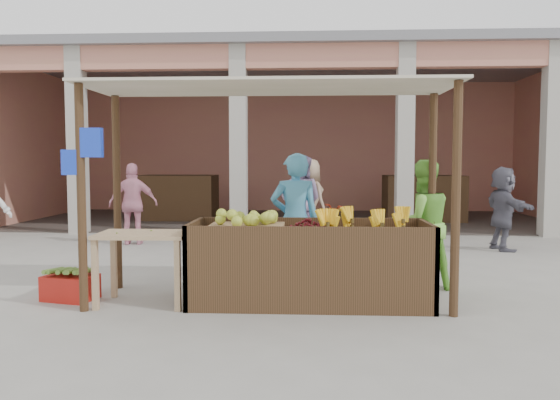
# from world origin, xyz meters

# --- Properties ---
(ground) EXTENTS (60.00, 60.00, 0.00)m
(ground) POSITION_xyz_m (0.00, 0.00, 0.00)
(ground) COLOR gray
(ground) RESTS_ON ground
(market_building) EXTENTS (14.40, 6.40, 4.20)m
(market_building) POSITION_xyz_m (0.05, 8.93, 2.70)
(market_building) COLOR #C67568
(market_building) RESTS_ON ground
(fruit_stall) EXTENTS (2.60, 0.95, 0.80)m
(fruit_stall) POSITION_xyz_m (0.50, 0.00, 0.40)
(fruit_stall) COLOR #4B311E
(fruit_stall) RESTS_ON ground
(stall_awning) EXTENTS (4.09, 1.35, 2.39)m
(stall_awning) POSITION_xyz_m (-0.01, 0.06, 1.98)
(stall_awning) COLOR #4B311E
(stall_awning) RESTS_ON ground
(banana_heap) EXTENTS (0.98, 0.53, 0.18)m
(banana_heap) POSITION_xyz_m (1.09, 0.04, 0.89)
(banana_heap) COLOR yellow
(banana_heap) RESTS_ON fruit_stall
(melon_tray) EXTENTS (0.82, 0.71, 0.21)m
(melon_tray) POSITION_xyz_m (-0.20, -0.00, 0.90)
(melon_tray) COLOR #9F7A52
(melon_tray) RESTS_ON fruit_stall
(berry_heap) EXTENTS (0.46, 0.38, 0.15)m
(berry_heap) POSITION_xyz_m (0.48, 0.03, 0.87)
(berry_heap) COLOR maroon
(berry_heap) RESTS_ON fruit_stall
(side_table) EXTENTS (0.99, 0.67, 0.79)m
(side_table) POSITION_xyz_m (-1.31, -0.13, 0.65)
(side_table) COLOR tan
(side_table) RESTS_ON ground
(papaya_pile) EXTENTS (0.72, 0.41, 0.21)m
(papaya_pile) POSITION_xyz_m (-1.31, -0.13, 0.89)
(papaya_pile) COLOR #55892C
(papaya_pile) RESTS_ON side_table
(red_crate) EXTENTS (0.62, 0.51, 0.28)m
(red_crate) POSITION_xyz_m (-2.20, 0.00, 0.14)
(red_crate) COLOR #AD1A12
(red_crate) RESTS_ON ground
(plantain_bundle) EXTENTS (0.43, 0.30, 0.09)m
(plantain_bundle) POSITION_xyz_m (-2.20, 0.00, 0.32)
(plantain_bundle) COLOR #5B812F
(plantain_bundle) RESTS_ON red_crate
(produce_sacks) EXTENTS (0.85, 0.53, 0.64)m
(produce_sacks) POSITION_xyz_m (2.62, 5.42, 0.32)
(produce_sacks) COLOR maroon
(produce_sacks) RESTS_ON ground
(vendor_blue) EXTENTS (0.73, 0.59, 1.77)m
(vendor_blue) POSITION_xyz_m (0.32, 0.77, 0.89)
(vendor_blue) COLOR #469AC2
(vendor_blue) RESTS_ON ground
(vendor_green) EXTENTS (0.88, 0.61, 1.67)m
(vendor_green) POSITION_xyz_m (1.88, 0.77, 0.83)
(vendor_green) COLOR #79CA44
(vendor_green) RESTS_ON ground
(motorcycle) EXTENTS (1.26, 1.88, 0.93)m
(motorcycle) POSITION_xyz_m (0.46, 2.37, 0.47)
(motorcycle) COLOR maroon
(motorcycle) RESTS_ON ground
(shopper_b) EXTENTS (1.03, 0.65, 1.63)m
(shopper_b) POSITION_xyz_m (-2.81, 4.14, 0.82)
(shopper_b) COLOR pink
(shopper_b) RESTS_ON ground
(shopper_c) EXTENTS (1.02, 1.00, 1.79)m
(shopper_c) POSITION_xyz_m (0.49, 4.54, 0.90)
(shopper_c) COLOR tan
(shopper_c) RESTS_ON ground
(shopper_d) EXTENTS (0.78, 1.50, 1.55)m
(shopper_d) POSITION_xyz_m (3.90, 3.79, 0.78)
(shopper_d) COLOR #565562
(shopper_d) RESTS_ON ground
(shopper_f) EXTENTS (1.01, 0.78, 1.83)m
(shopper_f) POSITION_xyz_m (0.34, 4.18, 0.92)
(shopper_f) COLOR slate
(shopper_f) RESTS_ON ground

